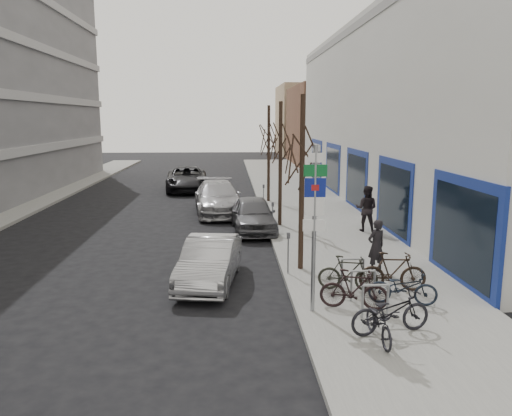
{
  "coord_description": "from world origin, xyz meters",
  "views": [
    {
      "loc": [
        0.41,
        -11.48,
        4.8
      ],
      "look_at": [
        1.23,
        4.0,
        2.0
      ],
      "focal_mm": 35.0,
      "sensor_mm": 36.0,
      "label": 1
    }
  ],
  "objects": [
    {
      "name": "bike_near_left",
      "position": [
        3.53,
        -1.72,
        0.62
      ],
      "size": [
        0.53,
        1.56,
        0.94
      ],
      "primitive_type": "imported",
      "rotation": [
        0.0,
        0.0,
        0.04
      ],
      "color": "black",
      "rests_on": "sidewalk_east"
    },
    {
      "name": "bike_mid_curb",
      "position": [
        4.74,
        0.31,
        0.67
      ],
      "size": [
        1.78,
        0.91,
        1.04
      ],
      "primitive_type": "imported",
      "rotation": [
        0.0,
        0.0,
        1.33
      ],
      "color": "black",
      "rests_on": "sidewalk_east"
    },
    {
      "name": "brick_building_far",
      "position": [
        13.0,
        40.0,
        4.0
      ],
      "size": [
        12.0,
        14.0,
        8.0
      ],
      "primitive_type": "cube",
      "color": "brown",
      "rests_on": "ground"
    },
    {
      "name": "tree_near",
      "position": [
        2.6,
        3.5,
        4.1
      ],
      "size": [
        1.8,
        1.8,
        5.5
      ],
      "color": "black",
      "rests_on": "ground"
    },
    {
      "name": "lane_car",
      "position": [
        -2.45,
        21.81,
        0.8
      ],
      "size": [
        3.13,
        5.98,
        1.6
      ],
      "primitive_type": "imported",
      "rotation": [
        0.0,
        0.0,
        0.08
      ],
      "color": "black",
      "rests_on": "ground"
    },
    {
      "name": "meter_mid",
      "position": [
        2.15,
        8.5,
        0.92
      ],
      "size": [
        0.1,
        0.08,
        1.27
      ],
      "color": "gray",
      "rests_on": "sidewalk_east"
    },
    {
      "name": "pedestrian_far",
      "position": [
        6.06,
        8.59,
        1.11
      ],
      "size": [
        0.85,
        0.74,
        1.93
      ],
      "primitive_type": "imported",
      "rotation": [
        0.0,
        0.0,
        2.71
      ],
      "color": "black",
      "rests_on": "sidewalk_east"
    },
    {
      "name": "meter_front",
      "position": [
        2.15,
        3.0,
        0.92
      ],
      "size": [
        0.1,
        0.08,
        1.27
      ],
      "color": "gray",
      "rests_on": "sidewalk_east"
    },
    {
      "name": "ground",
      "position": [
        0.0,
        0.0,
        0.0
      ],
      "size": [
        120.0,
        120.0,
        0.0
      ],
      "primitive_type": "plane",
      "color": "black",
      "rests_on": "ground"
    },
    {
      "name": "pedestrian_near",
      "position": [
        4.81,
        2.93,
        0.98
      ],
      "size": [
        0.71,
        0.59,
        1.66
      ],
      "primitive_type": "imported",
      "rotation": [
        0.0,
        0.0,
        3.53
      ],
      "color": "black",
      "rests_on": "sidewalk_east"
    },
    {
      "name": "parked_car_front",
      "position": [
        -0.2,
        2.64,
        0.67
      ],
      "size": [
        1.97,
        4.24,
        1.35
      ],
      "primitive_type": "imported",
      "rotation": [
        0.0,
        0.0,
        -0.14
      ],
      "color": "#A7A8AC",
      "rests_on": "ground"
    },
    {
      "name": "tan_building_far",
      "position": [
        13.5,
        55.0,
        4.5
      ],
      "size": [
        13.0,
        12.0,
        9.0
      ],
      "primitive_type": "cube",
      "color": "#937A5B",
      "rests_on": "ground"
    },
    {
      "name": "bike_rack",
      "position": [
        3.8,
        0.6,
        0.66
      ],
      "size": [
        0.66,
        2.26,
        0.83
      ],
      "color": "gray",
      "rests_on": "sidewalk_east"
    },
    {
      "name": "bike_far_inner",
      "position": [
        4.8,
        1.29,
        0.71
      ],
      "size": [
        1.88,
        0.7,
        1.12
      ],
      "primitive_type": "imported",
      "rotation": [
        0.0,
        0.0,
        1.48
      ],
      "color": "black",
      "rests_on": "sidewalk_east"
    },
    {
      "name": "bike_mid_inner",
      "position": [
        3.6,
        1.4,
        0.65
      ],
      "size": [
        1.71,
        0.88,
        1.0
      ],
      "primitive_type": "imported",
      "rotation": [
        0.0,
        0.0,
        1.32
      ],
      "color": "black",
      "rests_on": "sidewalk_east"
    },
    {
      "name": "bike_near_right",
      "position": [
        3.43,
        0.07,
        0.66
      ],
      "size": [
        1.76,
        0.92,
        1.03
      ],
      "primitive_type": "imported",
      "rotation": [
        0.0,
        0.0,
        1.31
      ],
      "color": "black",
      "rests_on": "sidewalk_east"
    },
    {
      "name": "highway_sign_pole",
      "position": [
        2.4,
        -0.01,
        2.46
      ],
      "size": [
        0.55,
        0.1,
        4.2
      ],
      "color": "gray",
      "rests_on": "ground"
    },
    {
      "name": "tree_mid",
      "position": [
        2.6,
        10.0,
        4.1
      ],
      "size": [
        1.8,
        1.8,
        5.5
      ],
      "color": "black",
      "rests_on": "ground"
    },
    {
      "name": "meter_back",
      "position": [
        2.15,
        14.0,
        0.92
      ],
      "size": [
        0.1,
        0.08,
        1.27
      ],
      "color": "gray",
      "rests_on": "sidewalk_east"
    },
    {
      "name": "tree_far",
      "position": [
        2.6,
        16.5,
        4.1
      ],
      "size": [
        1.8,
        1.8,
        5.5
      ],
      "color": "black",
      "rests_on": "ground"
    },
    {
      "name": "sidewalk_east",
      "position": [
        4.5,
        10.0,
        0.07
      ],
      "size": [
        5.0,
        70.0,
        0.15
      ],
      "primitive_type": "cube",
      "color": "slate",
      "rests_on": "ground"
    },
    {
      "name": "parked_car_mid",
      "position": [
        1.4,
        9.41,
        0.74
      ],
      "size": [
        1.94,
        4.43,
        1.48
      ],
      "primitive_type": "imported",
      "rotation": [
        0.0,
        0.0,
        0.04
      ],
      "color": "#4D4D52",
      "rests_on": "ground"
    },
    {
      "name": "parked_car_back",
      "position": [
        -0.2,
        13.58,
        0.81
      ],
      "size": [
        2.8,
        5.77,
        1.62
      ],
      "primitive_type": "imported",
      "rotation": [
        0.0,
        0.0,
        0.1
      ],
      "color": "#9B9B9F",
      "rests_on": "ground"
    },
    {
      "name": "bike_far_curb",
      "position": [
        3.88,
        -1.37,
        0.72
      ],
      "size": [
        1.96,
        0.97,
        1.15
      ],
      "primitive_type": "imported",
      "rotation": [
        0.0,
        0.0,
        1.79
      ],
      "color": "black",
      "rests_on": "sidewalk_east"
    }
  ]
}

